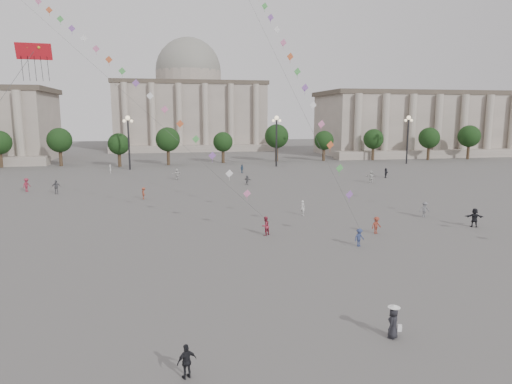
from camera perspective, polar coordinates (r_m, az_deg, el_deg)
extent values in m
plane|color=#4F4D4A|center=(26.91, 6.39, -13.83)|extent=(360.00, 360.00, 0.00)
cube|color=gray|center=(144.47, 24.08, 7.66)|extent=(80.00, 22.00, 16.00)
cube|color=#4C4338|center=(144.56, 24.32, 11.06)|extent=(81.60, 22.44, 1.20)
cube|color=gray|center=(134.33, 27.05, 4.37)|extent=(84.00, 4.00, 2.00)
cube|color=gray|center=(153.73, -8.29, 9.19)|extent=(46.00, 30.00, 20.00)
cube|color=#4C4338|center=(154.05, -8.38, 13.13)|extent=(46.92, 30.60, 1.20)
cube|color=gray|center=(137.09, -7.85, 5.40)|extent=(48.30, 4.00, 2.00)
cylinder|color=gray|center=(154.18, -8.40, 13.84)|extent=(21.00, 21.00, 5.00)
sphere|color=gray|center=(154.39, -8.42, 14.76)|extent=(21.00, 21.00, 21.00)
cylinder|color=#3C2B1E|center=(104.37, -23.43, 3.86)|extent=(0.70, 0.70, 3.52)
sphere|color=black|center=(104.13, -23.56, 5.87)|extent=(5.12, 5.12, 5.12)
cylinder|color=#3C2B1E|center=(102.46, -16.85, 4.14)|extent=(0.70, 0.70, 3.52)
sphere|color=black|center=(102.21, -16.95, 6.20)|extent=(5.12, 5.12, 5.12)
cylinder|color=#3C2B1E|center=(101.94, -10.11, 4.38)|extent=(0.70, 0.70, 3.52)
sphere|color=black|center=(101.68, -10.17, 6.44)|extent=(5.12, 5.12, 5.12)
cylinder|color=#3C2B1E|center=(102.82, -3.39, 4.55)|extent=(0.70, 0.70, 3.52)
sphere|color=black|center=(102.57, -3.41, 6.60)|extent=(5.12, 5.12, 5.12)
cylinder|color=#3C2B1E|center=(105.08, 3.13, 4.66)|extent=(0.70, 0.70, 3.52)
sphere|color=black|center=(104.83, 3.14, 6.67)|extent=(5.12, 5.12, 5.12)
cylinder|color=#3C2B1E|center=(108.62, 9.30, 4.71)|extent=(0.70, 0.70, 3.52)
sphere|color=black|center=(108.38, 9.35, 6.65)|extent=(5.12, 5.12, 5.12)
cylinder|color=#3C2B1E|center=(113.33, 15.02, 4.71)|extent=(0.70, 0.70, 3.52)
sphere|color=black|center=(113.10, 15.10, 6.56)|extent=(5.12, 5.12, 5.12)
cylinder|color=#3C2B1E|center=(119.06, 20.24, 4.66)|extent=(0.70, 0.70, 3.52)
sphere|color=black|center=(118.84, 20.34, 6.43)|extent=(5.12, 5.12, 5.12)
cylinder|color=#3C2B1E|center=(125.68, 24.94, 4.59)|extent=(0.70, 0.70, 3.52)
sphere|color=black|center=(125.48, 25.06, 6.26)|extent=(5.12, 5.12, 5.12)
cylinder|color=#262628|center=(94.01, -15.60, 5.74)|extent=(0.36, 0.36, 10.00)
sphere|color=#FFE5B2|center=(93.84, -15.75, 8.90)|extent=(0.90, 0.90, 0.90)
sphere|color=#FFE5B2|center=(93.90, -16.16, 8.52)|extent=(0.60, 0.60, 0.60)
sphere|color=#FFE5B2|center=(93.79, -15.30, 8.56)|extent=(0.60, 0.60, 0.60)
cylinder|color=#262628|center=(96.38, 2.57, 6.16)|extent=(0.36, 0.36, 10.00)
sphere|color=#FFE5B2|center=(96.22, 2.59, 9.25)|extent=(0.90, 0.90, 0.90)
sphere|color=#FFE5B2|center=(96.06, 2.18, 8.90)|extent=(0.60, 0.60, 0.60)
sphere|color=#FFE5B2|center=(96.39, 3.00, 8.89)|extent=(0.60, 0.60, 0.60)
cylinder|color=#262628|center=(107.43, 18.41, 6.03)|extent=(0.36, 0.36, 10.00)
sphere|color=#FFE5B2|center=(107.28, 18.56, 8.80)|extent=(0.90, 0.90, 0.90)
sphere|color=#FFE5B2|center=(106.95, 18.21, 8.50)|extent=(0.60, 0.60, 0.60)
sphere|color=#FFE5B2|center=(107.63, 18.87, 8.47)|extent=(0.60, 0.60, 0.60)
imported|color=#325071|center=(85.72, -1.77, 2.93)|extent=(0.93, 0.95, 1.60)
imported|color=maroon|center=(72.17, -26.75, 0.80)|extent=(1.24, 1.44, 1.93)
imported|color=black|center=(48.82, 25.64, -2.91)|extent=(1.80, 1.11, 1.85)
imported|color=silver|center=(77.82, -9.85, 2.22)|extent=(1.78, 1.30, 1.86)
imported|color=slate|center=(51.57, 20.32, -2.05)|extent=(1.15, 0.78, 1.65)
imported|color=silver|center=(75.43, 14.19, 1.87)|extent=(1.82, 0.65, 1.94)
imported|color=maroon|center=(43.06, 14.81, -4.03)|extent=(1.14, 0.85, 1.57)
imported|color=black|center=(82.14, 15.93, 2.30)|extent=(1.43, 1.46, 1.67)
imported|color=silver|center=(89.55, -17.75, 2.77)|extent=(0.54, 0.68, 1.62)
imported|color=slate|center=(70.97, -1.09, 1.51)|extent=(1.22, 1.34, 1.49)
imported|color=silver|center=(49.50, 5.84, -1.97)|extent=(0.65, 0.71, 1.63)
imported|color=#59595D|center=(68.38, -23.72, 0.58)|extent=(1.22, 0.75, 1.93)
imported|color=#9E432B|center=(60.48, -13.86, -0.15)|extent=(0.83, 1.11, 1.53)
imported|color=black|center=(20.05, -8.65, -20.19)|extent=(0.94, 0.68, 1.48)
imported|color=maroon|center=(41.07, 1.19, -4.25)|extent=(1.06, 1.02, 1.72)
imported|color=navy|center=(38.62, 12.79, -5.56)|extent=(1.11, 0.86, 1.50)
imported|color=black|center=(23.82, 16.78, -15.38)|extent=(0.88, 0.88, 1.54)
cone|color=white|center=(23.49, 16.88, -13.49)|extent=(0.52, 0.52, 0.14)
cylinder|color=white|center=(23.51, 16.88, -13.63)|extent=(0.60, 0.60, 0.02)
cube|color=white|center=(23.91, 17.48, -15.91)|extent=(0.22, 0.10, 0.35)
cube|color=red|center=(34.57, -26.03, 15.52)|extent=(2.24, 0.74, 1.02)
cube|color=#19892C|center=(34.65, -26.66, 15.88)|extent=(0.37, 0.23, 0.34)
cube|color=#1D469F|center=(34.48, -25.49, 16.00)|extent=(0.37, 0.23, 0.34)
sphere|color=gold|center=(34.61, -26.68, 15.89)|extent=(0.20, 0.20, 0.20)
sphere|color=gold|center=(34.44, -25.51, 16.01)|extent=(0.20, 0.20, 0.20)
cylinder|color=#3F3F3F|center=(58.88, -22.54, 17.02)|extent=(0.02, 0.02, 63.67)
cube|color=pink|center=(41.54, -1.12, -0.20)|extent=(0.76, 0.25, 0.76)
cube|color=white|center=(42.40, -3.35, 2.32)|extent=(0.76, 0.25, 0.76)
cube|color=#925BB7|center=(43.41, -5.48, 4.56)|extent=(0.76, 0.25, 0.76)
cube|color=#52B355|center=(44.54, -7.53, 6.58)|extent=(0.76, 0.25, 0.76)
cube|color=#D55F32|center=(45.78, -9.48, 8.42)|extent=(0.76, 0.25, 0.76)
cube|color=pink|center=(47.11, -11.34, 10.10)|extent=(0.76, 0.25, 0.76)
cube|color=white|center=(48.53, -13.11, 11.63)|extent=(0.76, 0.25, 0.76)
cube|color=#925BB7|center=(50.02, -14.79, 13.03)|extent=(0.76, 0.25, 0.76)
cube|color=#52B355|center=(51.57, -16.40, 14.31)|extent=(0.76, 0.25, 0.76)
cube|color=#D55F32|center=(53.18, -17.92, 15.48)|extent=(0.76, 0.25, 0.76)
cube|color=pink|center=(54.84, -19.36, 16.55)|extent=(0.76, 0.25, 0.76)
cube|color=white|center=(56.55, -20.73, 17.53)|extent=(0.76, 0.25, 0.76)
cube|color=#925BB7|center=(58.30, -22.04, 18.43)|extent=(0.76, 0.25, 0.76)
cube|color=#52B355|center=(60.08, -23.27, 19.26)|extent=(0.76, 0.25, 0.76)
cube|color=#D55F32|center=(61.90, -24.45, 20.01)|extent=(0.76, 0.25, 0.76)
cube|color=pink|center=(63.75, -25.57, 20.71)|extent=(0.76, 0.25, 0.76)
cube|color=#925BB7|center=(39.18, 11.60, -0.32)|extent=(0.76, 0.25, 0.76)
cube|color=#52B355|center=(40.19, 10.41, 2.94)|extent=(0.76, 0.25, 0.76)
cube|color=#D55F32|center=(41.36, 9.27, 5.81)|extent=(0.76, 0.25, 0.76)
cube|color=pink|center=(42.64, 8.18, 8.39)|extent=(0.76, 0.25, 0.76)
cube|color=white|center=(44.01, 7.14, 10.72)|extent=(0.76, 0.25, 0.76)
cube|color=#925BB7|center=(45.46, 6.14, 12.84)|extent=(0.76, 0.25, 0.76)
cube|color=#52B355|center=(46.98, 5.20, 14.77)|extent=(0.76, 0.25, 0.76)
cube|color=#D55F32|center=(48.55, 4.30, 16.53)|extent=(0.76, 0.25, 0.76)
cube|color=pink|center=(50.18, 3.44, 18.14)|extent=(0.76, 0.25, 0.76)
cube|color=white|center=(51.84, 2.62, 19.62)|extent=(0.76, 0.25, 0.76)
cube|color=#925BB7|center=(53.55, 1.84, 20.97)|extent=(0.76, 0.25, 0.76)
cube|color=#52B355|center=(55.28, 1.10, 22.22)|extent=(0.76, 0.25, 0.76)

